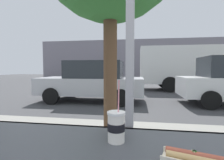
{
  "coord_description": "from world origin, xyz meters",
  "views": [
    {
      "loc": [
        0.05,
        -0.98,
        1.36
      ],
      "look_at": [
        -0.57,
        3.01,
        1.09
      ],
      "focal_mm": 27.11,
      "sensor_mm": 36.0,
      "label": 1
    }
  ],
  "objects_px": {
    "soda_cup_left": "(116,126)",
    "hotdog_tray_near": "(194,158)",
    "parked_car_silver": "(93,81)",
    "box_truck": "(198,66)"
  },
  "relations": [
    {
      "from": "parked_car_silver",
      "to": "box_truck",
      "type": "distance_m",
      "value": 7.12
    },
    {
      "from": "soda_cup_left",
      "to": "hotdog_tray_near",
      "type": "xyz_separation_m",
      "value": [
        0.32,
        -0.15,
        -0.06
      ]
    },
    {
      "from": "soda_cup_left",
      "to": "box_truck",
      "type": "bearing_deg",
      "value": 70.18
    },
    {
      "from": "parked_car_silver",
      "to": "box_truck",
      "type": "xyz_separation_m",
      "value": [
        5.56,
        4.39,
        0.66
      ]
    },
    {
      "from": "box_truck",
      "to": "parked_car_silver",
      "type": "bearing_deg",
      "value": -141.68
    },
    {
      "from": "soda_cup_left",
      "to": "parked_car_silver",
      "type": "bearing_deg",
      "value": 106.44
    },
    {
      "from": "soda_cup_left",
      "to": "parked_car_silver",
      "type": "xyz_separation_m",
      "value": [
        -1.79,
        6.07,
        -0.23
      ]
    },
    {
      "from": "parked_car_silver",
      "to": "hotdog_tray_near",
      "type": "bearing_deg",
      "value": -71.28
    },
    {
      "from": "parked_car_silver",
      "to": "soda_cup_left",
      "type": "bearing_deg",
      "value": -73.56
    },
    {
      "from": "box_truck",
      "to": "soda_cup_left",
      "type": "bearing_deg",
      "value": -109.82
    }
  ]
}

